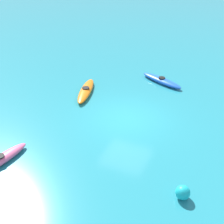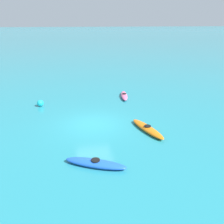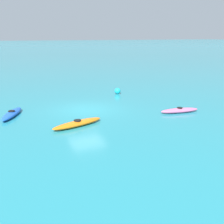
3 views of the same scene
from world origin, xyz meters
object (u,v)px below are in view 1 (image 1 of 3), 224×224
at_px(kayak_pink, 1,160).
at_px(buoy_cyan, 183,193).
at_px(kayak_blue, 162,80).
at_px(kayak_orange, 86,91).

distance_m(kayak_pink, buoy_cyan, 7.40).
distance_m(kayak_blue, buoy_cyan, 9.87).
relative_size(kayak_orange, kayak_blue, 1.08).
bearing_deg(buoy_cyan, kayak_blue, 20.10).
bearing_deg(kayak_pink, kayak_blue, -20.85).
bearing_deg(kayak_blue, kayak_orange, 130.89).
height_order(kayak_orange, buoy_cyan, buoy_cyan).
bearing_deg(buoy_cyan, kayak_orange, 49.56).
bearing_deg(kayak_blue, kayak_pink, 159.15).
bearing_deg(kayak_orange, kayak_blue, -49.11).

